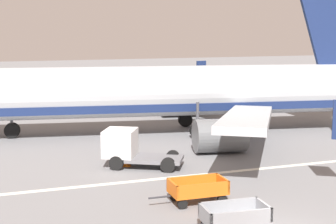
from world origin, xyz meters
name	(u,v)px	position (x,y,z in m)	size (l,w,h in m)	color
grass_strip	(67,84)	(0.00, 55.74, 0.03)	(220.00, 28.00, 0.06)	#477A38
apron_stripe	(194,175)	(0.00, 8.56, 0.01)	(120.00, 0.36, 0.01)	silver
airplane	(172,92)	(2.64, 19.60, 3.05)	(37.57, 30.31, 11.34)	#B2B7BC
baggage_cart_third_in_row	(234,217)	(-1.41, 0.96, 0.60)	(3.59, 1.55, 1.07)	gray
baggage_cart_fourth_in_row	(198,190)	(-1.47, 4.54, 0.60)	(3.56, 1.43, 1.07)	orange
service_truck_beside_carts	(129,147)	(-2.82, 11.48, 1.10)	(4.75, 3.75, 2.10)	slate
traffic_cone_near_plane	(126,160)	(-2.93, 11.59, 0.37)	(0.56, 0.56, 0.73)	orange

